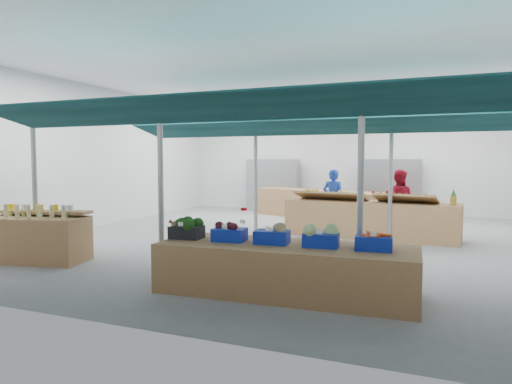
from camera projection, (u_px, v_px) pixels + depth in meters
floor at (285, 239)px, 11.52m from camera, size 13.00×13.00×0.00m
hall at (302, 137)px, 12.66m from camera, size 13.00×13.00×13.00m
pole_grid at (293, 169)px, 9.49m from camera, size 10.00×4.60×3.00m
awnings at (293, 122)px, 9.42m from camera, size 9.50×7.08×0.30m
back_shelving_left at (273, 185)px, 17.93m from camera, size 2.00×0.50×2.00m
back_shelving_right at (391, 188)px, 16.25m from camera, size 2.00×0.50×2.00m
bottle_shelf at (36, 237)px, 8.97m from camera, size 2.12×1.52×1.16m
veg_counter at (285, 269)px, 6.78m from camera, size 3.87×1.45×0.74m
fruit_counter at (370, 220)px, 11.73m from camera, size 4.40×1.37×0.93m
far_counter at (322, 205)px, 15.53m from camera, size 5.35×3.02×0.96m
crate_stack at (357, 275)px, 6.57m from camera, size 0.58×0.42×0.67m
vendor_left at (333, 199)px, 13.16m from camera, size 0.66×0.46×1.73m
vendor_right at (398, 201)px, 12.49m from camera, size 0.89×0.72×1.73m
crate_broccoli at (187, 229)px, 7.28m from camera, size 0.53×0.43×0.35m
crate_beets at (229, 232)px, 7.04m from camera, size 0.53×0.43×0.29m
crate_celeriac at (272, 234)px, 6.81m from camera, size 0.53×0.43×0.31m
crate_cabbage at (321, 236)px, 6.57m from camera, size 0.53×0.43×0.35m
crate_carrots at (374, 242)px, 6.33m from camera, size 0.53×0.43×0.29m
sparrow at (173, 224)px, 7.21m from camera, size 0.12×0.09×0.11m
pole_ribbon at (244, 210)px, 8.29m from camera, size 0.12×0.12×0.28m
apple_heap_yellow at (330, 194)px, 12.05m from camera, size 1.99×0.99×0.27m
apple_heap_red at (406, 197)px, 11.20m from camera, size 1.59×0.93×0.27m
pineapple at (453, 198)px, 10.72m from camera, size 0.14×0.14×0.39m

